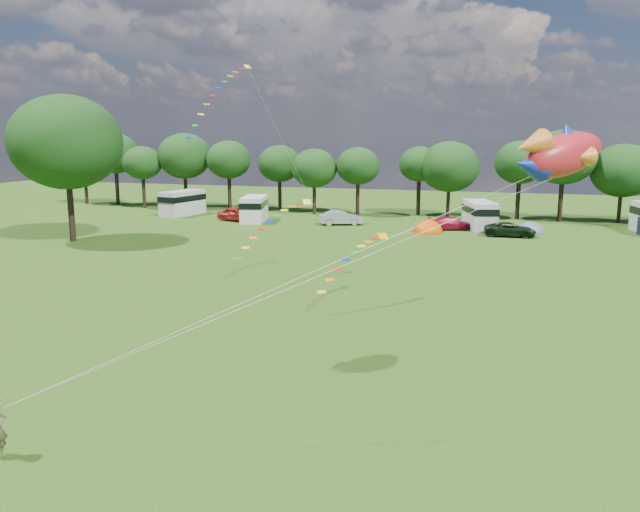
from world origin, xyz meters
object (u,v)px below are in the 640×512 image
(campervan_b, at_px, (254,208))
(tent_orange, at_px, (428,232))
(campervan_a, at_px, (183,202))
(campervan_c, at_px, (480,214))
(car_a, at_px, (237,214))
(big_tree, at_px, (66,142))
(car_c, at_px, (451,223))
(car_b, at_px, (341,218))
(fish_kite, at_px, (558,155))
(tent_greyblue, at_px, (530,232))
(car_d, at_px, (510,230))

(campervan_b, height_order, tent_orange, campervan_b)
(campervan_a, distance_m, campervan_c, 35.39)
(car_a, relative_size, campervan_c, 0.74)
(big_tree, bearing_deg, campervan_a, 88.73)
(car_a, bearing_deg, car_c, -76.04)
(car_b, height_order, campervan_c, campervan_c)
(car_c, relative_size, fish_kite, 1.34)
(car_b, xyz_separation_m, tent_greyblue, (19.63, 0.16, -0.76))
(car_d, height_order, tent_greyblue, car_d)
(big_tree, xyz_separation_m, campervan_c, (35.80, 18.53, -7.47))
(car_d, distance_m, campervan_b, 28.09)
(car_c, height_order, campervan_c, campervan_c)
(big_tree, height_order, car_c, big_tree)
(car_a, bearing_deg, campervan_c, -72.86)
(tent_orange, bearing_deg, car_b, 165.32)
(tent_orange, bearing_deg, campervan_a, 170.32)
(campervan_a, bearing_deg, car_d, -87.29)
(car_b, xyz_separation_m, car_d, (17.68, -2.90, -0.10))
(car_a, distance_m, car_b, 12.19)
(big_tree, height_order, car_b, big_tree)
(campervan_b, relative_size, tent_orange, 1.79)
(car_b, relative_size, tent_greyblue, 1.39)
(campervan_c, bearing_deg, big_tree, 100.87)
(car_b, relative_size, car_d, 0.88)
(car_c, xyz_separation_m, campervan_b, (-22.02, 0.23, 0.85))
(campervan_b, bearing_deg, car_b, -103.81)
(tent_orange, xyz_separation_m, fish_kite, (8.89, -42.42, 9.12))
(campervan_c, bearing_deg, car_d, -160.45)
(tent_greyblue, bearing_deg, campervan_c, 166.64)
(campervan_a, height_order, campervan_b, campervan_a)
(car_d, relative_size, tent_greyblue, 1.57)
(tent_greyblue, bearing_deg, big_tree, -157.00)
(tent_greyblue, relative_size, fish_kite, 0.96)
(tent_orange, bearing_deg, tent_greyblue, 15.31)
(campervan_a, xyz_separation_m, campervan_c, (35.36, -1.30, -0.04))
(car_d, bearing_deg, tent_orange, 87.02)
(big_tree, bearing_deg, campervan_b, 57.51)
(car_b, bearing_deg, tent_greyblue, -113.00)
(campervan_b, xyz_separation_m, fish_kite, (28.87, -45.03, 7.63))
(car_b, height_order, campervan_a, campervan_a)
(campervan_b, bearing_deg, car_a, 92.27)
(big_tree, xyz_separation_m, car_d, (38.90, 14.28, -8.34))
(tent_greyblue, xyz_separation_m, fish_kite, (-0.99, -45.13, 9.12))
(car_a, distance_m, tent_greyblue, 31.82)
(big_tree, relative_size, fish_kite, 4.03)
(campervan_c, distance_m, tent_greyblue, 5.40)
(car_a, height_order, car_d, car_a)
(car_c, xyz_separation_m, car_d, (5.90, -2.73, 0.02))
(campervan_a, bearing_deg, campervan_c, -81.18)
(campervan_c, bearing_deg, tent_orange, 112.34)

